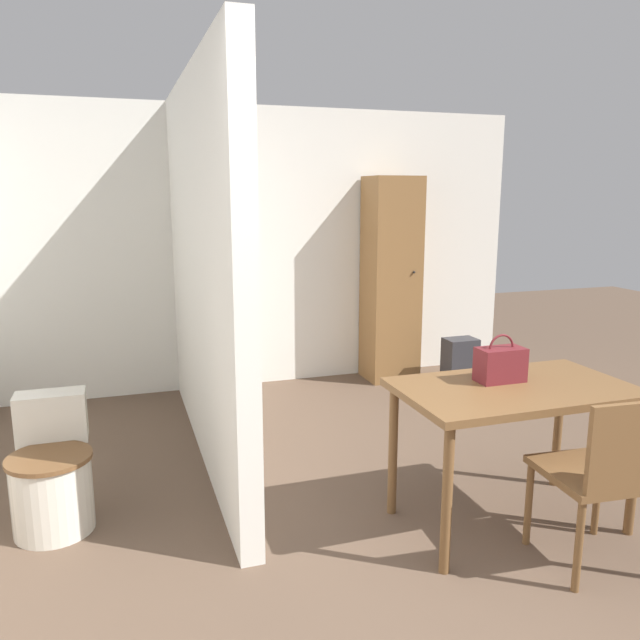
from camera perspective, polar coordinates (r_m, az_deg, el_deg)
The scene contains 8 objects.
wall_back at distance 5.69m, azimuth -8.48°, elevation 6.36°, with size 5.56×0.12×2.50m.
partition_wall at distance 4.16m, azimuth -10.70°, elevation 4.38°, with size 0.12×2.87×2.50m.
dining_table at distance 3.43m, azimuth 17.28°, elevation -7.17°, with size 1.21×0.71×0.77m.
wooden_chair at distance 3.23m, azimuth 24.53°, elevation -12.53°, with size 0.49×0.49×0.88m.
toilet at distance 3.69m, azimuth -23.29°, elevation -12.99°, with size 0.43×0.58×0.68m.
handbag at distance 3.43m, azimuth 16.16°, elevation -3.88°, with size 0.25×0.14×0.26m.
wooden_cabinet at distance 5.89m, azimuth 6.49°, elevation 3.66°, with size 0.47×0.44×1.90m.
space_heater at distance 5.82m, azimuth 12.66°, elevation -3.89°, with size 0.29×0.21×0.46m.
Camera 1 is at (-0.96, -1.40, 1.76)m, focal length 35.00 mm.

